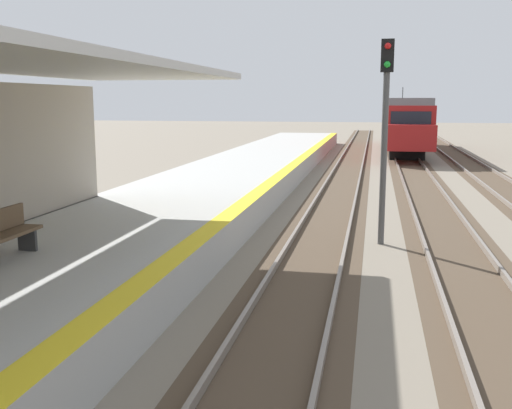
# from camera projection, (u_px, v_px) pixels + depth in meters

# --- Properties ---
(station_platform) EXTENTS (5.00, 80.00, 0.91)m
(station_platform) POSITION_uv_depth(u_px,v_px,m) (126.00, 239.00, 14.28)
(station_platform) COLOR #A8A8A3
(station_platform) RESTS_ON ground
(track_pair_nearest_platform) EXTENTS (2.34, 120.00, 0.16)m
(track_pair_nearest_platform) POSITION_uv_depth(u_px,v_px,m) (324.00, 228.00, 17.38)
(track_pair_nearest_platform) COLOR #4C3D2D
(track_pair_nearest_platform) RESTS_ON ground
(track_pair_middle) EXTENTS (2.34, 120.00, 0.16)m
(track_pair_middle) POSITION_uv_depth(u_px,v_px,m) (446.00, 233.00, 16.73)
(track_pair_middle) COLOR #4C3D2D
(track_pair_middle) RESTS_ON ground
(approaching_train) EXTENTS (2.93, 19.60, 4.76)m
(approaching_train) POSITION_uv_depth(u_px,v_px,m) (404.00, 122.00, 43.59)
(approaching_train) COLOR maroon
(approaching_train) RESTS_ON ground
(rail_signal_post) EXTENTS (0.32, 0.34, 5.20)m
(rail_signal_post) POSITION_uv_depth(u_px,v_px,m) (385.00, 121.00, 15.12)
(rail_signal_post) COLOR #4C4C4C
(rail_signal_post) RESTS_ON ground
(platform_bench) EXTENTS (0.45, 1.60, 0.88)m
(platform_bench) POSITION_uv_depth(u_px,v_px,m) (4.00, 233.00, 10.68)
(platform_bench) COLOR brown
(platform_bench) RESTS_ON station_platform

